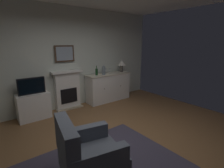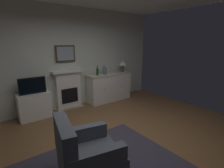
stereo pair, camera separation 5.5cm
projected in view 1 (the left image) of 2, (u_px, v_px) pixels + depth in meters
ground_plane at (122, 144)px, 3.31m from camera, size 6.08×4.93×0.10m
wall_rear at (67, 59)px, 4.83m from camera, size 6.08×0.06×2.84m
fireplace_unit at (68, 90)px, 4.89m from camera, size 0.87×0.30×1.10m
framed_picture at (65, 54)px, 4.68m from camera, size 0.55×0.04×0.45m
sideboard_cabinet at (108, 87)px, 5.56m from camera, size 1.49×0.49×0.90m
table_lamp at (122, 64)px, 5.72m from camera, size 0.26×0.26×0.40m
wine_bottle at (97, 72)px, 5.18m from camera, size 0.08×0.08×0.29m
wine_glass_left at (106, 70)px, 5.41m from camera, size 0.07×0.07×0.16m
wine_glass_center at (110, 70)px, 5.42m from camera, size 0.07×0.07×0.16m
vase_decorative at (104, 70)px, 5.25m from camera, size 0.11×0.11×0.28m
tv_cabinet at (34, 106)px, 4.24m from camera, size 0.75×0.42×0.65m
tv_set at (32, 86)px, 4.09m from camera, size 0.62×0.07×0.40m
armchair at (87, 156)px, 2.30m from camera, size 0.94×0.91×0.92m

